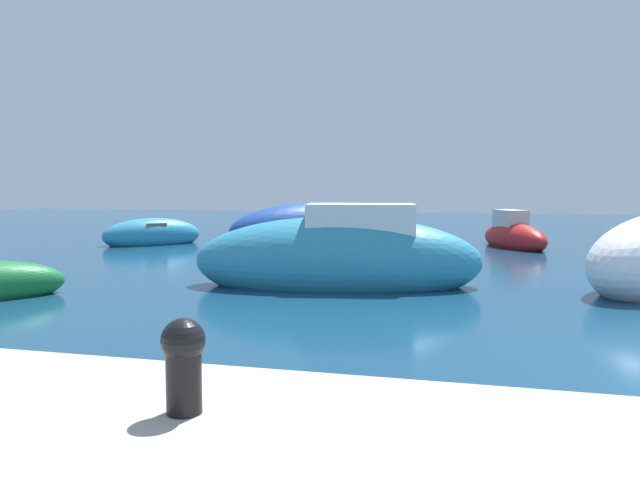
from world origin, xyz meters
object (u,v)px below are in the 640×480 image
object	(u,v)px
moored_boat_1	(514,237)
moored_boat_3	(339,259)
mooring_bollard	(183,360)
moored_boat_0	(321,230)
moored_boat_5	(152,235)

from	to	relation	value
moored_boat_1	moored_boat_3	xyz separation A→B (m)	(-3.74, -9.21, 0.21)
mooring_bollard	moored_boat_0	bearing A→B (deg)	101.29
moored_boat_1	moored_boat_3	bearing A→B (deg)	-48.10
moored_boat_3	mooring_bollard	bearing A→B (deg)	85.61
moored_boat_1	moored_boat_5	distance (m)	12.08
moored_boat_1	mooring_bollard	bearing A→B (deg)	-35.09
moored_boat_0	moored_boat_1	xyz separation A→B (m)	(6.22, 0.95, -0.17)
moored_boat_0	moored_boat_1	distance (m)	6.30
moored_boat_3	moored_boat_5	distance (m)	10.89
moored_boat_1	mooring_bollard	xyz separation A→B (m)	(-2.86, -17.82, 0.51)
moored_boat_0	moored_boat_5	world-z (taller)	moored_boat_0
moored_boat_1	mooring_bollard	distance (m)	18.05
moored_boat_0	moored_boat_3	distance (m)	8.63
moored_boat_1	moored_boat_5	xyz separation A→B (m)	(-11.91, -2.01, -0.03)
moored_boat_1	moored_boat_5	world-z (taller)	moored_boat_1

